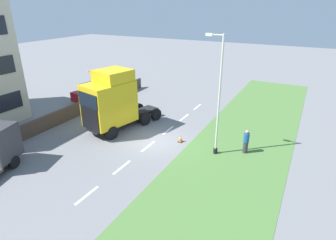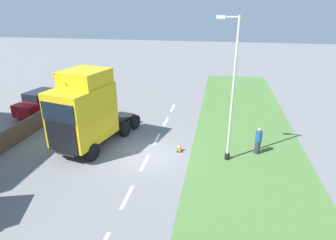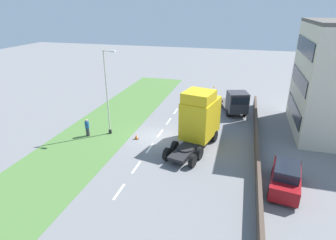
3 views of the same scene
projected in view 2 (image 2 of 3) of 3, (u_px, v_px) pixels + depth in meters
ground_plane at (149, 155)px, 17.11m from camera, size 120.00×120.00×0.00m
grass_verge at (250, 165)px, 16.08m from camera, size 7.00×44.00×0.01m
lane_markings at (151, 150)px, 17.74m from camera, size 0.16×17.80×0.00m
boundary_wall at (16, 135)px, 18.43m from camera, size 0.25×24.00×1.21m
lorry_cab at (85, 111)px, 17.07m from camera, size 3.92×7.19×5.12m
parked_car at (40, 102)px, 23.57m from camera, size 2.46×4.57×1.91m
lamp_post at (231, 98)px, 15.24m from camera, size 1.26×0.29×8.05m
pedestrian at (258, 141)px, 17.01m from camera, size 0.39×0.39×1.72m
traffic_cone_lead at (180, 147)px, 17.49m from camera, size 0.36×0.36×0.58m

